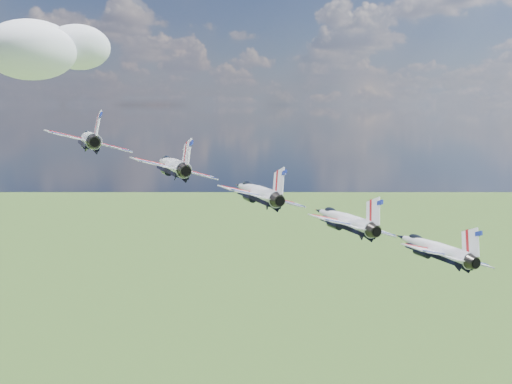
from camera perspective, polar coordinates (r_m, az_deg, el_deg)
cloud_far at (r=299.04m, az=-20.14°, el=13.53°), size 63.19×49.65×24.82m
jet_0 at (r=74.36m, az=-16.40°, el=5.12°), size 14.35×17.08×6.89m
jet_1 at (r=71.00m, az=-8.47°, el=2.68°), size 14.35×17.08×6.89m
jet_2 at (r=69.25m, az=0.00°, el=0.00°), size 14.35×17.08×6.89m
jet_3 at (r=69.22m, az=8.69°, el=-2.75°), size 14.35×17.08×6.89m
jet_4 at (r=70.92m, az=17.22°, el=-5.37°), size 14.35×17.08×6.89m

